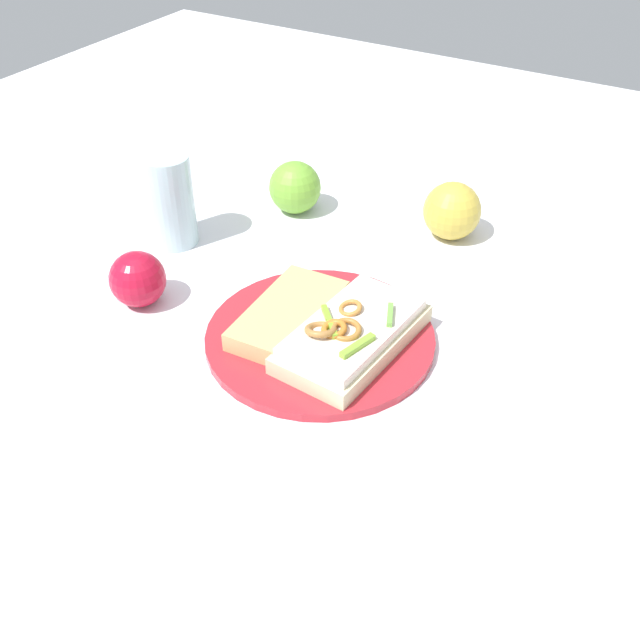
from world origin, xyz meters
TOP-DOWN VIEW (x-y plane):
  - ground_plane at (0.00, 0.00)m, footprint 2.00×2.00m
  - plate at (0.00, 0.00)m, footprint 0.26×0.26m
  - sandwich at (-0.00, -0.04)m, footprint 0.19×0.12m
  - bread_slice_side at (0.00, 0.04)m, footprint 0.16×0.09m
  - apple_0 at (-0.05, 0.23)m, footprint 0.09×0.09m
  - apple_1 at (0.25, 0.19)m, footprint 0.11×0.11m
  - apple_2 at (0.29, -0.04)m, footprint 0.09×0.09m
  - drinking_glass at (0.09, 0.28)m, footprint 0.07×0.07m

SIDE VIEW (x-z plane):
  - ground_plane at x=0.00m, z-range 0.00..0.00m
  - plate at x=0.00m, z-range 0.00..0.01m
  - bread_slice_side at x=0.00m, z-range 0.01..0.03m
  - sandwich at x=0.00m, z-range 0.00..0.05m
  - apple_0 at x=-0.05m, z-range 0.00..0.07m
  - apple_1 at x=0.25m, z-range 0.00..0.08m
  - apple_2 at x=0.29m, z-range 0.00..0.08m
  - drinking_glass at x=0.09m, z-range 0.00..0.13m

